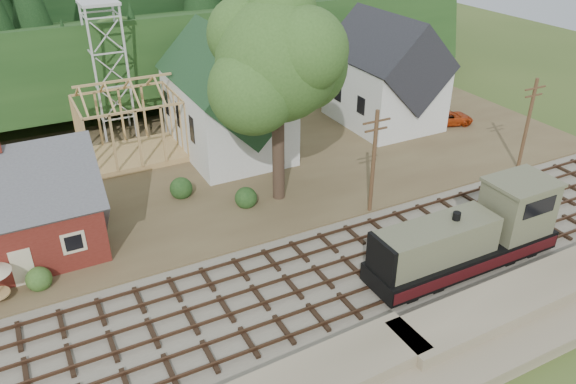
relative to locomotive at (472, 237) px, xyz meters
name	(u,v)px	position (x,y,z in m)	size (l,w,h in m)	color
ground	(323,280)	(-8.69, 3.00, -2.24)	(140.00, 140.00, 0.00)	#384C1E
embankment	(411,375)	(-8.69, -5.50, -2.24)	(64.00, 5.00, 1.60)	#7F7259
railroad_bed	(323,279)	(-8.69, 3.00, -2.16)	(64.00, 11.00, 0.16)	#726B5B
village_flat	(216,163)	(-8.69, 21.00, -2.09)	(64.00, 26.00, 0.30)	brown
hillside	(143,86)	(-8.69, 45.00, -2.24)	(70.00, 28.00, 8.00)	#1E3F19
ridge	(114,54)	(-8.69, 61.00, -2.24)	(80.00, 20.00, 12.00)	black
depot	(11,215)	(-24.69, 14.00, 0.97)	(10.80, 7.41, 9.00)	#5C1B15
church	(227,97)	(-6.69, 22.68, 2.94)	(8.40, 15.17, 13.00)	silver
farmhouse	(385,77)	(9.31, 22.00, 2.62)	(8.40, 10.80, 10.60)	silver
timber_frame	(130,126)	(-14.69, 25.00, 1.03)	(8.20, 6.20, 6.99)	tan
lattice_tower	(102,30)	(-14.69, 31.00, 7.79)	(3.20, 3.20, 12.12)	silver
big_tree	(279,68)	(-6.52, 13.08, 7.98)	(10.90, 8.40, 14.70)	#38281E
telegraph_pole_near	(373,161)	(-1.69, 8.20, 2.01)	(2.20, 0.28, 8.00)	#4C331E
telegraph_pole_far	(528,124)	(13.31, 8.20, 2.01)	(2.20, 0.28, 8.00)	#4C331E
locomotive	(472,237)	(0.00, 0.00, 0.00)	(12.84, 3.21, 5.11)	black
car_blue	(89,231)	(-20.42, 13.77, -1.40)	(1.29, 3.20, 1.09)	#5FABCC
car_red	(449,118)	(14.71, 18.39, -1.27)	(2.21, 4.79, 1.33)	#BD3B0F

